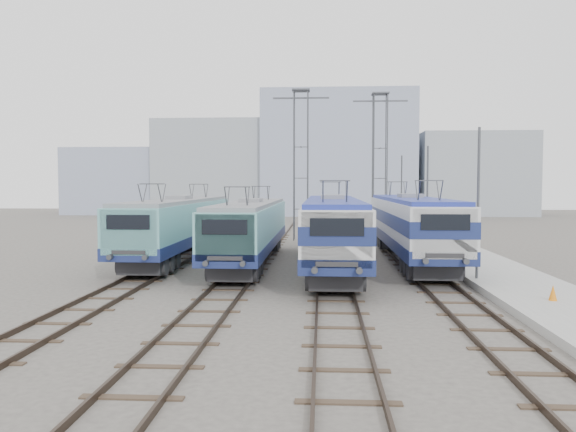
% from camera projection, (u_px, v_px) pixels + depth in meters
% --- Properties ---
extents(ground, '(160.00, 160.00, 0.00)m').
position_uv_depth(ground, '(281.00, 291.00, 23.53)').
color(ground, '#514C47').
extents(platform, '(4.00, 70.00, 0.30)m').
position_uv_depth(platform, '(476.00, 263.00, 30.88)').
color(platform, '#9E9E99').
rests_on(platform, ground).
extents(locomotive_far_left, '(2.80, 17.70, 3.33)m').
position_uv_depth(locomotive_far_left, '(179.00, 223.00, 33.10)').
color(locomotive_far_left, navy).
rests_on(locomotive_far_left, ground).
extents(locomotive_center_left, '(2.71, 17.11, 3.22)m').
position_uv_depth(locomotive_center_left, '(251.00, 227.00, 31.15)').
color(locomotive_center_left, navy).
rests_on(locomotive_center_left, ground).
extents(locomotive_center_right, '(2.89, 18.25, 3.43)m').
position_uv_depth(locomotive_center_right, '(332.00, 225.00, 29.44)').
color(locomotive_center_right, navy).
rests_on(locomotive_center_right, ground).
extents(locomotive_far_right, '(2.90, 18.36, 3.45)m').
position_uv_depth(locomotive_far_right, '(411.00, 222.00, 31.95)').
color(locomotive_far_right, navy).
rests_on(locomotive_far_right, ground).
extents(catenary_tower_west, '(4.50, 1.20, 12.00)m').
position_uv_depth(catenary_tower_west, '(301.00, 158.00, 45.09)').
color(catenary_tower_west, '#3F4247').
rests_on(catenary_tower_west, ground).
extents(catenary_tower_east, '(4.50, 1.20, 12.00)m').
position_uv_depth(catenary_tower_east, '(380.00, 159.00, 46.69)').
color(catenary_tower_east, '#3F4247').
rests_on(catenary_tower_east, ground).
extents(mast_front, '(0.12, 0.12, 7.00)m').
position_uv_depth(mast_front, '(478.00, 207.00, 24.81)').
color(mast_front, '#3F4247').
rests_on(mast_front, ground).
extents(mast_mid, '(0.12, 0.12, 7.00)m').
position_uv_depth(mast_mid, '(427.00, 199.00, 36.77)').
color(mast_mid, '#3F4247').
rests_on(mast_mid, ground).
extents(mast_rear, '(0.12, 0.12, 7.00)m').
position_uv_depth(mast_rear, '(401.00, 196.00, 48.73)').
color(mast_rear, '#3F4247').
rests_on(mast_rear, ground).
extents(safety_cone, '(0.29, 0.29, 0.57)m').
position_uv_depth(safety_cone, '(553.00, 293.00, 20.15)').
color(safety_cone, orange).
rests_on(safety_cone, platform).
extents(building_west, '(18.00, 12.00, 14.00)m').
position_uv_depth(building_west, '(219.00, 168.00, 85.78)').
color(building_west, '#8C949D').
rests_on(building_west, ground).
extents(building_center, '(22.00, 14.00, 18.00)m').
position_uv_depth(building_center, '(337.00, 155.00, 84.58)').
color(building_center, '#8B95AE').
rests_on(building_center, ground).
extents(building_east, '(16.00, 12.00, 12.00)m').
position_uv_depth(building_east, '(472.00, 175.00, 83.54)').
color(building_east, '#8C949D').
rests_on(building_east, ground).
extents(building_far_west, '(14.00, 10.00, 10.00)m').
position_uv_depth(building_far_west, '(117.00, 181.00, 86.85)').
color(building_far_west, '#8B95AE').
rests_on(building_far_west, ground).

